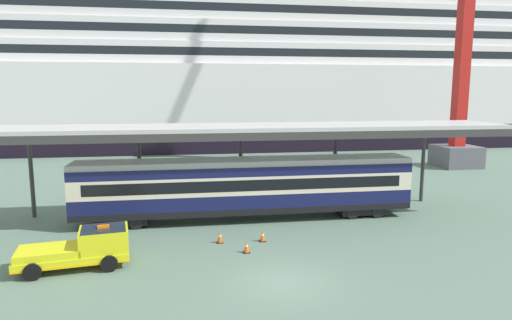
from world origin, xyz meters
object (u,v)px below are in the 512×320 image
at_px(traffic_cone_near, 262,236).
at_px(traffic_cone_far, 247,247).
at_px(train_carriage, 246,186).
at_px(cruise_ship, 126,66).
at_px(dockside_crane, 471,8).
at_px(traffic_cone_mid, 220,237).
at_px(service_truck, 84,247).

height_order(traffic_cone_near, traffic_cone_far, traffic_cone_near).
bearing_deg(train_carriage, traffic_cone_near, -86.13).
bearing_deg(traffic_cone_far, cruise_ship, 103.34).
bearing_deg(traffic_cone_near, dockside_crane, 39.21).
relative_size(train_carriage, dockside_crane, 0.39).
height_order(traffic_cone_mid, dockside_crane, dockside_crane).
relative_size(service_truck, dockside_crane, 0.10).
bearing_deg(traffic_cone_mid, service_truck, -160.33).
relative_size(train_carriage, traffic_cone_far, 32.97).
height_order(service_truck, dockside_crane, dockside_crane).
bearing_deg(dockside_crane, traffic_cone_far, -139.93).
xyz_separation_m(cruise_ship, traffic_cone_far, (11.97, -50.48, -12.08)).
xyz_separation_m(train_carriage, traffic_cone_near, (0.31, -4.62, -1.97)).
relative_size(cruise_ship, dockside_crane, 2.73).
relative_size(traffic_cone_near, traffic_cone_far, 1.01).
height_order(traffic_cone_mid, traffic_cone_far, traffic_cone_mid).
distance_m(traffic_cone_near, traffic_cone_far, 2.02).
bearing_deg(train_carriage, dockside_crane, 32.49).
distance_m(cruise_ship, service_truck, 52.53).
bearing_deg(service_truck, traffic_cone_mid, 19.67).
height_order(cruise_ship, traffic_cone_far, cruise_ship).
distance_m(service_truck, traffic_cone_near, 9.56).
bearing_deg(train_carriage, traffic_cone_far, -97.66).
distance_m(cruise_ship, train_carriage, 47.12).
distance_m(service_truck, traffic_cone_mid, 7.27).
xyz_separation_m(cruise_ship, service_truck, (3.87, -51.12, -11.42)).
height_order(traffic_cone_far, dockside_crane, dockside_crane).
height_order(cruise_ship, dockside_crane, dockside_crane).
xyz_separation_m(traffic_cone_mid, dockside_crane, (29.34, 21.81, 17.16)).
height_order(train_carriage, dockside_crane, dockside_crane).
xyz_separation_m(train_carriage, service_truck, (-8.94, -6.91, -1.32)).
distance_m(service_truck, dockside_crane, 46.56).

